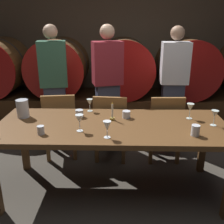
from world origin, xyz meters
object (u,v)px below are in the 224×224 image
at_px(wine_barrel_center, 124,67).
at_px(wine_glass_far_right, 215,114).
at_px(guest_left, 54,84).
at_px(cup_center_left, 79,113).
at_px(pitcher, 23,109).
at_px(chair_center, 111,125).
at_px(wine_glass_center_right, 107,126).
at_px(chair_left, 60,123).
at_px(wine_barrel_right, 186,67).
at_px(wine_glass_right, 190,108).
at_px(cup_far_right, 195,130).
at_px(chair_right, 164,125).
at_px(wine_glass_center_left, 90,103).
at_px(cup_center_right, 126,114).
at_px(cup_far_left, 41,130).
at_px(wine_glass_left, 79,119).
at_px(guest_center, 107,88).
at_px(guest_right, 173,85).
at_px(dining_table, 112,131).
at_px(candle_center, 112,115).
at_px(wine_barrel_left, 59,67).

height_order(wine_barrel_center, wine_glass_far_right, wine_barrel_center).
relative_size(guest_left, cup_center_left, 20.41).
distance_m(pitcher, cup_center_left, 0.59).
xyz_separation_m(chair_center, wine_glass_center_right, (-0.00, -0.95, 0.38)).
bearing_deg(chair_left, wine_barrel_right, -151.87).
distance_m(wine_glass_right, cup_center_left, 1.15).
relative_size(chair_center, guest_left, 0.53).
distance_m(wine_glass_far_right, cup_far_right, 0.35).
xyz_separation_m(chair_right, cup_center_left, (-0.99, -0.45, 0.31)).
bearing_deg(wine_glass_center_right, chair_center, 89.72).
distance_m(wine_glass_center_left, cup_center_right, 0.45).
bearing_deg(wine_glass_right, wine_barrel_center, 108.90).
xyz_separation_m(wine_glass_center_left, cup_far_right, (1.00, -0.62, -0.05)).
relative_size(wine_barrel_right, chair_right, 1.10).
height_order(chair_left, cup_far_left, chair_left).
bearing_deg(wine_glass_right, chair_left, 160.54).
xyz_separation_m(chair_center, cup_far_right, (0.77, -0.89, 0.32)).
xyz_separation_m(cup_far_left, cup_far_right, (1.37, 0.01, 0.01)).
bearing_deg(wine_glass_right, chair_center, 150.17).
height_order(wine_glass_center_left, cup_far_right, wine_glass_center_left).
bearing_deg(wine_barrel_center, guest_left, -140.85).
distance_m(wine_barrel_right, cup_center_left, 2.42).
height_order(wine_glass_left, cup_far_right, wine_glass_left).
bearing_deg(cup_far_right, pitcher, 166.01).
relative_size(wine_glass_center_right, wine_glass_right, 0.95).
xyz_separation_m(guest_center, cup_far_right, (0.83, -1.28, -0.04)).
height_order(guest_right, pitcher, guest_right).
height_order(wine_barrel_right, dining_table, wine_barrel_right).
height_order(guest_left, wine_glass_center_right, guest_left).
bearing_deg(candle_center, cup_center_left, 167.40).
xyz_separation_m(wine_barrel_center, cup_far_right, (0.59, -2.30, -0.15)).
bearing_deg(dining_table, wine_barrel_right, 59.77).
xyz_separation_m(candle_center, wine_glass_far_right, (0.99, -0.12, 0.06)).
relative_size(pitcher, cup_center_right, 2.24).
bearing_deg(cup_center_right, wine_glass_right, -0.48).
relative_size(wine_barrel_right, chair_left, 1.10).
relative_size(wine_barrel_left, wine_glass_left, 6.02).
bearing_deg(wine_barrel_left, cup_far_left, -81.91).
height_order(wine_glass_right, cup_center_right, wine_glass_right).
bearing_deg(chair_right, cup_center_right, 41.11).
bearing_deg(pitcher, wine_glass_right, -0.08).
relative_size(guest_center, wine_glass_center_right, 10.87).
bearing_deg(wine_glass_center_left, guest_right, 39.31).
xyz_separation_m(wine_barrel_left, guest_center, (0.87, -1.01, -0.10)).
xyz_separation_m(chair_right, cup_center_right, (-0.49, -0.47, 0.31)).
xyz_separation_m(guest_right, pitcher, (-1.78, -1.10, 0.01)).
distance_m(guest_left, candle_center, 1.41).
relative_size(guest_center, cup_far_left, 21.16).
relative_size(wine_barrel_left, cup_center_left, 11.76).
distance_m(guest_right, cup_center_right, 1.30).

